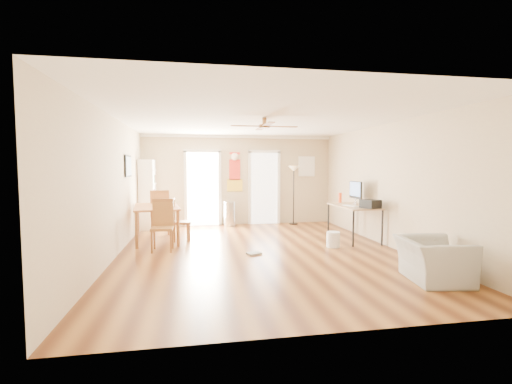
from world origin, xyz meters
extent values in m
plane|color=brown|center=(0.00, 0.00, 0.00)|extent=(7.00, 7.00, 0.00)
cube|color=red|center=(-0.13, 3.48, 1.55)|extent=(0.46, 0.03, 1.10)
cube|color=white|center=(2.05, 3.47, 1.70)|extent=(0.50, 0.04, 0.60)
cube|color=black|center=(-2.73, 1.40, 1.70)|extent=(0.04, 0.66, 0.48)
cylinder|color=silver|center=(-0.31, 3.21, 0.35)|extent=(0.38, 0.38, 0.70)
cube|color=silver|center=(2.20, 0.71, 0.80)|extent=(0.24, 0.44, 0.02)
cube|color=black|center=(2.45, 0.27, 0.89)|extent=(0.41, 0.44, 0.18)
cylinder|color=#FB4916|center=(2.30, 1.53, 0.92)|extent=(0.10, 0.10, 0.25)
cylinder|color=white|center=(1.57, 0.17, 0.16)|extent=(0.33, 0.33, 0.32)
cube|color=gray|center=(-0.17, -0.17, 0.02)|extent=(0.31, 0.28, 0.04)
imported|color=#9B9B96|center=(2.15, -2.19, 0.31)|extent=(0.98, 1.08, 0.63)
camera|label=1|loc=(-1.29, -6.77, 1.67)|focal=24.80mm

